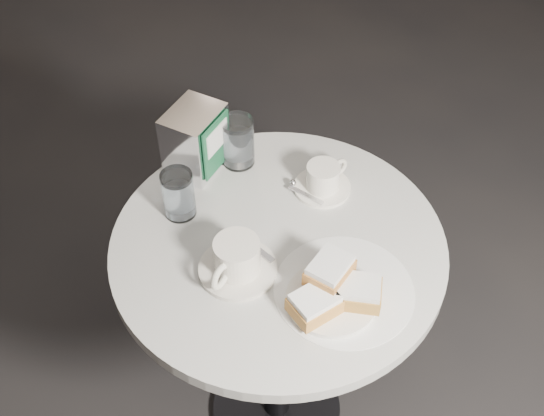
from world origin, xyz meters
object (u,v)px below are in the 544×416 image
at_px(water_glass_left, 179,195).
at_px(napkin_dispenser, 196,140).
at_px(cafe_table, 278,298).
at_px(coffee_cup_right, 323,179).
at_px(beignet_plate, 333,292).
at_px(coffee_cup_left, 237,260).
at_px(water_glass_right, 238,142).

bearing_deg(water_glass_left, napkin_dispenser, 39.73).
height_order(cafe_table, water_glass_left, water_glass_left).
bearing_deg(cafe_table, napkin_dispenser, 88.10).
height_order(water_glass_left, napkin_dispenser, napkin_dispenser).
distance_m(cafe_table, coffee_cup_right, 0.29).
bearing_deg(beignet_plate, cafe_table, 83.84).
xyz_separation_m(beignet_plate, coffee_cup_left, (-0.09, 0.18, 0.00)).
height_order(cafe_table, coffee_cup_right, coffee_cup_right).
bearing_deg(coffee_cup_right, water_glass_right, 116.16).
distance_m(water_glass_left, napkin_dispenser, 0.15).
distance_m(coffee_cup_left, coffee_cup_right, 0.30).
relative_size(beignet_plate, water_glass_right, 1.92).
relative_size(coffee_cup_right, water_glass_right, 1.12).
height_order(beignet_plate, coffee_cup_left, beignet_plate).
relative_size(coffee_cup_left, water_glass_left, 1.82).
bearing_deg(coffee_cup_right, water_glass_left, 154.54).
bearing_deg(water_glass_left, coffee_cup_right, -26.79).
bearing_deg(water_glass_left, cafe_table, -61.71).
bearing_deg(coffee_cup_left, water_glass_right, 31.89).
height_order(beignet_plate, water_glass_right, water_glass_right).
xyz_separation_m(beignet_plate, water_glass_left, (-0.09, 0.38, 0.02)).
height_order(beignet_plate, coffee_cup_right, beignet_plate).
xyz_separation_m(beignet_plate, water_glass_right, (0.11, 0.43, 0.03)).
relative_size(coffee_cup_right, napkin_dispenser, 0.85).
xyz_separation_m(coffee_cup_left, coffee_cup_right, (0.29, 0.06, -0.01)).
bearing_deg(coffee_cup_right, napkin_dispenser, 126.14).
xyz_separation_m(water_glass_left, water_glass_right, (0.20, 0.05, 0.00)).
height_order(coffee_cup_right, napkin_dispenser, napkin_dispenser).
height_order(coffee_cup_left, napkin_dispenser, napkin_dispenser).
relative_size(water_glass_right, napkin_dispenser, 0.75).
bearing_deg(water_glass_left, water_glass_right, 13.59).
xyz_separation_m(coffee_cup_right, water_glass_right, (-0.09, 0.19, 0.03)).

